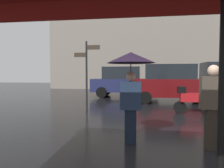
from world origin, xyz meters
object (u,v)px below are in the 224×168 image
at_px(pedestrian_with_umbrella, 131,70).
at_px(street_signpost, 87,68).
at_px(parked_car_left, 124,82).
at_px(parked_car_right, 172,83).
at_px(parked_scooter, 193,99).
at_px(pedestrian_with_bag, 214,102).

distance_m(pedestrian_with_umbrella, street_signpost, 4.48).
xyz_separation_m(parked_car_left, parked_car_right, (2.73, -2.17, 0.01)).
relative_size(parked_car_left, parked_car_right, 0.94).
distance_m(parked_scooter, parked_car_left, 6.19).
distance_m(pedestrian_with_bag, parked_car_right, 6.93).
bearing_deg(pedestrian_with_umbrella, parked_scooter, 63.06).
bearing_deg(parked_car_left, parked_scooter, -62.68).
distance_m(pedestrian_with_umbrella, pedestrian_with_bag, 1.73).
relative_size(pedestrian_with_umbrella, parked_car_right, 0.43).
xyz_separation_m(parked_scooter, parked_car_left, (-3.03, 5.38, 0.43)).
xyz_separation_m(parked_scooter, parked_car_right, (-0.30, 3.20, 0.44)).
bearing_deg(parked_scooter, parked_car_right, 94.39).
xyz_separation_m(parked_scooter, street_signpost, (-4.14, 0.34, 1.16)).
bearing_deg(parked_car_left, parked_car_right, -40.59).
bearing_deg(street_signpost, pedestrian_with_umbrella, -62.93).
xyz_separation_m(pedestrian_with_bag, parked_car_right, (0.18, 6.93, 0.05)).
height_order(pedestrian_with_umbrella, parked_car_right, parked_car_right).
height_order(pedestrian_with_umbrella, parked_car_left, parked_car_left).
relative_size(parked_car_right, street_signpost, 1.60).
bearing_deg(parked_car_left, pedestrian_with_umbrella, -86.19).
bearing_deg(pedestrian_with_umbrella, parked_car_right, 78.24).
relative_size(parked_scooter, street_signpost, 0.52).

